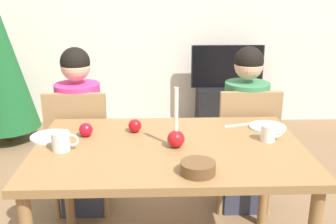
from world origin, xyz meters
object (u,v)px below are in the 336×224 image
(tv, at_px, (227,66))
(mug_right, at_px, (269,133))
(person_left_child, at_px, (80,135))
(mug_left, at_px, (61,141))
(dining_table, at_px, (169,160))
(apple_near_candle, at_px, (86,130))
(tv_stand, at_px, (225,107))
(plate_left, at_px, (50,137))
(christmas_tree, at_px, (0,62))
(bowl_walnuts, at_px, (198,168))
(chair_left, at_px, (80,144))
(apple_by_left_plate, at_px, (135,126))
(chair_right, at_px, (245,142))
(person_right_child, at_px, (244,133))
(plate_right, at_px, (268,127))
(candle_centerpiece, at_px, (176,135))

(tv, bearing_deg, mug_right, -94.70)
(person_left_child, relative_size, mug_left, 8.60)
(dining_table, relative_size, apple_near_candle, 18.34)
(tv_stand, relative_size, mug_left, 4.70)
(tv_stand, relative_size, plate_left, 2.99)
(christmas_tree, relative_size, bowl_walnuts, 10.05)
(chair_left, relative_size, apple_by_left_plate, 12.03)
(chair_right, bearing_deg, person_right_child, 90.00)
(chair_left, xyz_separation_m, person_left_child, (0.00, 0.03, 0.06))
(christmas_tree, xyz_separation_m, plate_left, (0.96, -1.87, -0.07))
(dining_table, distance_m, chair_left, 0.86)
(chair_right, relative_size, apple_by_left_plate, 12.03)
(tv, height_order, mug_right, tv)
(chair_left, bearing_deg, mug_right, -26.40)
(plate_left, relative_size, mug_left, 1.57)
(person_right_child, xyz_separation_m, tv_stand, (0.17, 1.66, -0.33))
(tv_stand, xyz_separation_m, plate_right, (-0.13, -2.05, 0.52))
(plate_right, distance_m, apple_by_left_plate, 0.78)
(bowl_walnuts, bearing_deg, apple_near_candle, 140.48)
(tv, bearing_deg, christmas_tree, -172.68)
(plate_right, xyz_separation_m, apple_by_left_plate, (-0.77, -0.04, 0.03))
(tv, bearing_deg, candle_centerpiece, -106.48)
(person_left_child, distance_m, tv_stand, 2.14)
(dining_table, relative_size, christmas_tree, 0.88)
(christmas_tree, bearing_deg, plate_right, -38.64)
(christmas_tree, bearing_deg, mug_right, -42.35)
(candle_centerpiece, bearing_deg, dining_table, 150.49)
(mug_left, bearing_deg, dining_table, 4.18)
(mug_left, relative_size, mug_right, 1.13)
(person_left_child, bearing_deg, apple_near_candle, -74.89)
(candle_centerpiece, bearing_deg, apple_by_left_plate, 134.26)
(tv_stand, height_order, plate_right, plate_right)
(apple_near_candle, relative_size, apple_by_left_plate, 1.02)
(chair_left, relative_size, mug_left, 6.61)
(mug_left, height_order, bowl_walnuts, mug_left)
(chair_right, xyz_separation_m, tv, (0.17, 1.69, 0.20))
(plate_left, height_order, mug_right, mug_right)
(tv_stand, xyz_separation_m, apple_near_candle, (-1.18, -2.15, 0.55))
(mug_left, xyz_separation_m, bowl_walnuts, (0.66, -0.28, -0.02))
(chair_left, xyz_separation_m, apple_near_candle, (0.13, -0.46, 0.28))
(apple_near_candle, bearing_deg, chair_right, 24.51)
(chair_right, height_order, plate_right, chair_right)
(plate_right, bearing_deg, candle_centerpiece, -154.16)
(tv, relative_size, plate_right, 3.71)
(chair_left, xyz_separation_m, chair_right, (1.14, 0.00, 0.00))
(chair_left, height_order, mug_right, chair_left)
(chair_left, relative_size, plate_left, 4.21)
(plate_right, bearing_deg, chair_left, 163.01)
(mug_right, bearing_deg, mug_left, -175.21)
(chair_left, relative_size, plate_right, 4.23)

